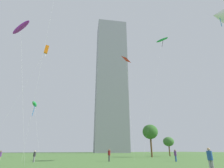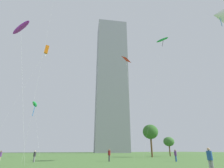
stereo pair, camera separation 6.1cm
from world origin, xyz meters
name	(u,v)px [view 1 (the left image)]	position (x,y,z in m)	size (l,w,h in m)	color
person_standing_0	(34,155)	(-7.63, 19.15, 0.94)	(0.36, 0.36, 1.62)	gray
person_standing_1	(210,158)	(5.11, -0.48, 1.08)	(0.42, 0.42, 1.87)	gray
person_standing_2	(175,155)	(12.67, 11.72, 1.01)	(0.39, 0.39, 1.75)	#1E478C
person_standing_3	(0,156)	(-12.19, 20.24, 0.92)	(0.35, 0.35, 1.60)	tan
person_standing_4	(109,154)	(3.28, 16.26, 1.07)	(0.41, 0.41, 1.85)	#2D2D33
kite_flying_0	(21,28)	(-12.27, 14.01, 18.95)	(5.06, 4.46, 19.36)	silver
kite_flying_2	(35,104)	(-8.79, 28.78, 10.86)	(3.04, 3.70, 11.50)	silver
kite_flying_3	(126,60)	(10.08, 21.88, 22.32)	(2.22, 4.80, 23.23)	silver
kite_flying_4	(162,40)	(25.50, 25.65, 34.72)	(12.00, 3.99, 35.17)	silver
kite_flying_5	(219,15)	(24.92, 6.85, 28.98)	(11.04, 9.85, 30.76)	silver
kite_flying_6	(46,50)	(-8.11, 27.66, 23.85)	(8.49, 2.25, 24.95)	silver
park_tree_0	(150,132)	(20.07, 28.13, 6.14)	(3.96, 3.96, 8.05)	brown
park_tree_1	(168,142)	(28.71, 31.43, 3.98)	(3.11, 3.11, 5.32)	brown
distant_highrise_0	(111,82)	(39.99, 99.44, 49.07)	(21.97, 16.59, 98.14)	gray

